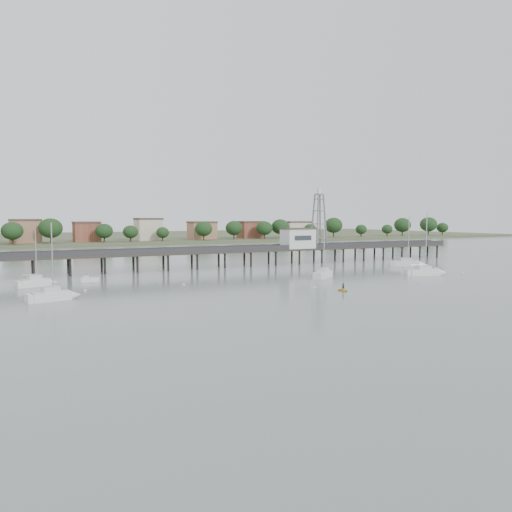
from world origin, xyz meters
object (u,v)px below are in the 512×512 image
Objects in this scene: lattice_tower at (319,221)px; sailboat_c at (325,274)px; pier at (208,252)px; sailboat_a at (58,296)px; sailboat_d at (430,272)px; sailboat_b at (40,283)px; white_tender at (90,280)px; yellow_dinghy at (343,291)px; sailboat_e at (412,264)px.

sailboat_c is at bearing -121.77° from lattice_tower.
sailboat_a reaches higher than pier.
sailboat_d is (21.75, -6.72, -0.01)m from sailboat_c.
pier is 41.30m from sailboat_b.
white_tender is 47.11m from yellow_dinghy.
pier is 9.68× the size of lattice_tower.
lattice_tower reaches higher than sailboat_c.
sailboat_d is at bearing -43.98° from pier.
sailboat_b is 0.77× the size of sailboat_d.
lattice_tower is 63.17m from white_tender.
lattice_tower is at bearing -1.61° from sailboat_b.
lattice_tower is 36.49m from sailboat_d.
lattice_tower is at bearing 24.04° from sailboat_c.
sailboat_b is at bearing -157.12° from pier.
sailboat_e is 18.81m from sailboat_d.
sailboat_d reaches higher than sailboat_a.
sailboat_d reaches higher than sailboat_e.
yellow_dinghy is (-29.87, -10.14, -0.64)m from sailboat_d.
sailboat_d is (4.44, -34.68, -10.46)m from lattice_tower.
sailboat_a is at bearing -154.05° from lattice_tower.
sailboat_b is (-84.18, 2.93, 0.01)m from sailboat_e.
yellow_dinghy is at bearing -82.29° from pier.
sailboat_b is (-69.44, -16.01, -10.44)m from lattice_tower.
yellow_dinghy is at bearing -119.58° from lattice_tower.
pier is 32.34m from lattice_tower.
pier is 12.62× the size of sailboat_a.
sailboat_a is at bearing 174.53° from yellow_dinghy.
sailboat_b is 4.48× the size of yellow_dinghy.
lattice_tower is 76.42m from sailboat_a.
lattice_tower reaches higher than sailboat_d.
lattice_tower is 6.49× the size of yellow_dinghy.
sailboat_c is (-17.31, -27.96, -10.45)m from lattice_tower.
pier is 11.32× the size of sailboat_e.
sailboat_c reaches higher than white_tender.
sailboat_d is at bearing 28.61° from yellow_dinghy.
sailboat_a is 51.02m from sailboat_c.
yellow_dinghy is at bearing -143.52° from sailboat_d.
pier is at bearing 107.57° from yellow_dinghy.
sailboat_b is at bearing -157.55° from white_tender.
sailboat_e is 1.24× the size of sailboat_b.
sailboat_d reaches higher than white_tender.
sailboat_b is at bearing 132.91° from sailboat_c.
sailboat_e is 0.95× the size of sailboat_d.
lattice_tower reaches higher than sailboat_e.
sailboat_a is at bearing 151.63° from sailboat_c.
sailboat_e is 75.66m from white_tender.
yellow_dinghy is (35.31, -31.19, -0.39)m from white_tender.
lattice_tower is at bearing 11.25° from sailboat_a.
sailboat_a reaches higher than sailboat_c.
sailboat_d is (72.51, -1.55, -0.01)m from sailboat_a.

